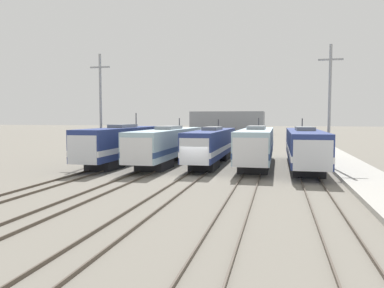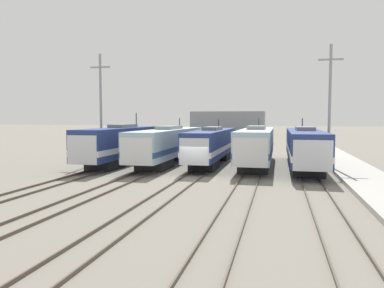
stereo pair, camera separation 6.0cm
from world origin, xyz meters
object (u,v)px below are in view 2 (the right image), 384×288
Objects in this scene: locomotive_center_right at (256,146)px; catenary_tower_left at (101,106)px; locomotive_far_left at (121,144)px; locomotive_far_right at (305,147)px; locomotive_center_left at (168,144)px; catenary_tower_right at (330,104)px; locomotive_center at (212,145)px.

catenary_tower_left is (-16.65, -0.40, 4.04)m from locomotive_center_right.
locomotive_far_left reaches higher than locomotive_far_right.
catenary_tower_right is (16.06, -0.66, 4.07)m from locomotive_center_left.
locomotive_far_right is at bearing 0.08° from catenary_tower_left.
locomotive_center is 1.04× the size of locomotive_center_right.
locomotive_center_left is at bearing 177.66° from catenary_tower_right.
locomotive_center_right is at bearing -1.58° from locomotive_center_left.
locomotive_center_left reaches higher than locomotive_far_right.
locomotive_far_left is at bearing -160.64° from locomotive_center_left.
locomotive_center is 1.51× the size of catenary_tower_left.
locomotive_center_left is 13.91m from locomotive_far_right.
locomotive_center is at bearing 12.26° from locomotive_far_left.
locomotive_far_left is 4.91m from locomotive_center_left.
catenary_tower_left reaches higher than locomotive_far_right.
locomotive_far_left is 1.00× the size of locomotive_center_right.
catenary_tower_right is (23.45, 0.00, 0.00)m from catenary_tower_left.
catenary_tower_left is at bearing -174.92° from locomotive_center_left.
locomotive_far_left reaches higher than locomotive_center_left.
locomotive_center_right reaches higher than locomotive_center_left.
catenary_tower_right is at bearing -0.82° from locomotive_far_right.
locomotive_center_left is 1.65× the size of catenary_tower_right.
catenary_tower_right reaches higher than locomotive_center_right.
locomotive_center_left is 8.46m from catenary_tower_left.
locomotive_far_left is 13.97m from locomotive_center_right.
locomotive_far_left is 0.92× the size of locomotive_far_right.
locomotive_far_left is at bearing -19.39° from catenary_tower_left.
locomotive_center_left is at bearing 19.36° from locomotive_far_left.
locomotive_far_left is 18.56m from locomotive_far_right.
locomotive_far_left reaches higher than locomotive_center_right.
catenary_tower_left is 23.45m from catenary_tower_right.
locomotive_center is at bearing 4.76° from locomotive_center_left.
locomotive_center_right is 4.65m from locomotive_far_right.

